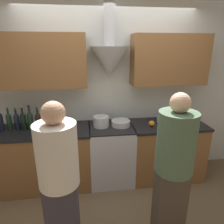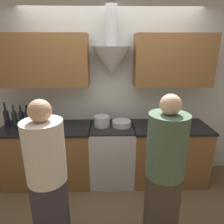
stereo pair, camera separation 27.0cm
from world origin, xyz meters
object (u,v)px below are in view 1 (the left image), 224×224
at_px(orange_fruit, 152,123).
at_px(stove_range, 111,153).
at_px(wine_bottle_3, 23,120).
at_px(wine_bottle_4, 30,120).
at_px(person_foreground_left, 60,183).
at_px(mixing_bowl, 121,123).
at_px(wine_bottle_5, 38,120).
at_px(person_foreground_right, 173,167).
at_px(wine_bottle_0, 0,121).
at_px(saucepan, 163,120).
at_px(wine_bottle_1, 9,121).
at_px(stock_pot, 101,121).
at_px(wine_bottle_2, 17,121).

bearing_deg(orange_fruit, stove_range, 172.86).
distance_m(wine_bottle_3, wine_bottle_4, 0.09).
xyz_separation_m(stove_range, person_foreground_left, (-0.59, -1.19, 0.43)).
xyz_separation_m(wine_bottle_3, mixing_bowl, (1.35, -0.03, -0.10)).
relative_size(wine_bottle_3, person_foreground_left, 0.22).
bearing_deg(stove_range, mixing_bowl, 3.66).
xyz_separation_m(wine_bottle_5, person_foreground_right, (1.47, -1.13, -0.13)).
distance_m(wine_bottle_5, mixing_bowl, 1.16).
bearing_deg(wine_bottle_3, wine_bottle_0, 179.86).
relative_size(wine_bottle_4, saucepan, 1.74).
bearing_deg(stove_range, person_foreground_right, -66.97).
height_order(wine_bottle_1, person_foreground_left, person_foreground_left).
distance_m(stock_pot, mixing_bowl, 0.29).
height_order(orange_fruit, saucepan, same).
height_order(wine_bottle_0, wine_bottle_3, wine_bottle_0).
bearing_deg(wine_bottle_5, orange_fruit, -4.02).
bearing_deg(wine_bottle_0, wine_bottle_5, 0.35).
xyz_separation_m(saucepan, person_foreground_left, (-1.40, -1.25, -0.05)).
relative_size(stock_pot, mixing_bowl, 0.82).
relative_size(wine_bottle_0, mixing_bowl, 1.33).
bearing_deg(saucepan, wine_bottle_1, -179.76).
relative_size(orange_fruit, saucepan, 0.43).
distance_m(mixing_bowl, person_foreground_right, 1.15).
relative_size(stove_range, wine_bottle_5, 2.83).
distance_m(wine_bottle_5, stock_pot, 0.87).
height_order(wine_bottle_2, wine_bottle_5, wine_bottle_2).
xyz_separation_m(wine_bottle_2, person_foreground_left, (0.70, -1.23, -0.14)).
bearing_deg(wine_bottle_1, orange_fruit, -3.61).
height_order(wine_bottle_1, wine_bottle_3, wine_bottle_3).
bearing_deg(mixing_bowl, stock_pot, 178.08).
bearing_deg(wine_bottle_1, wine_bottle_3, -4.96).
distance_m(stock_pot, saucepan, 0.95).
xyz_separation_m(orange_fruit, saucepan, (0.23, 0.13, -0.00)).
bearing_deg(wine_bottle_3, stove_range, -1.68).
height_order(wine_bottle_3, mixing_bowl, wine_bottle_3).
relative_size(stove_range, orange_fruit, 10.36).
xyz_separation_m(wine_bottle_1, stock_pot, (1.25, -0.03, -0.06)).
xyz_separation_m(wine_bottle_4, mixing_bowl, (1.26, -0.03, -0.10)).
relative_size(wine_bottle_4, wine_bottle_5, 1.10).
bearing_deg(wine_bottle_2, wine_bottle_5, -1.05).
relative_size(wine_bottle_1, stock_pot, 1.42).
bearing_deg(wine_bottle_2, mixing_bowl, -1.40).
relative_size(wine_bottle_2, orange_fruit, 3.67).
xyz_separation_m(wine_bottle_1, person_foreground_right, (1.86, -1.14, -0.14)).
xyz_separation_m(wine_bottle_0, person_foreground_right, (1.96, -1.13, -0.15)).
bearing_deg(wine_bottle_1, person_foreground_left, -57.00).
relative_size(wine_bottle_2, wine_bottle_5, 1.00).
distance_m(wine_bottle_2, wine_bottle_4, 0.18).
relative_size(stove_range, stock_pot, 3.93).
xyz_separation_m(wine_bottle_1, wine_bottle_4, (0.28, -0.01, 0.01)).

